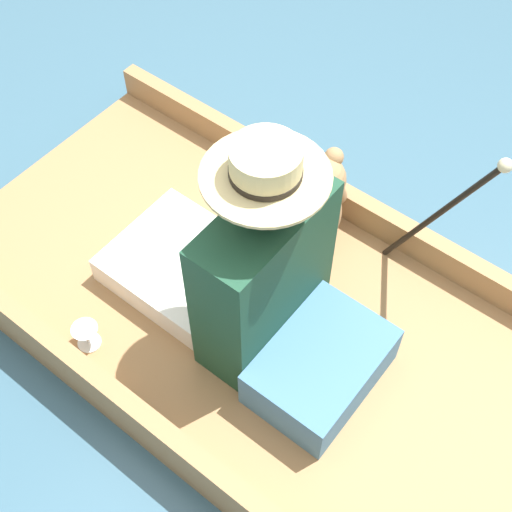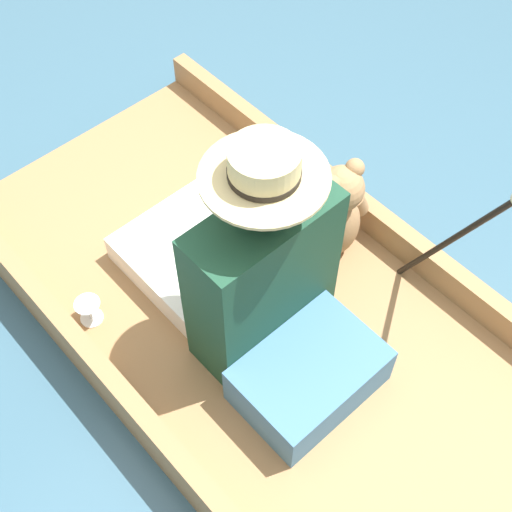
% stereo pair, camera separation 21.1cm
% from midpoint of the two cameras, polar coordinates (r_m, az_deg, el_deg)
% --- Properties ---
extents(ground_plane, '(16.00, 16.00, 0.00)m').
position_cam_midpoint_polar(ground_plane, '(2.55, -1.07, -6.62)').
color(ground_plane, '#385B70').
extents(punt_boat, '(1.16, 2.40, 0.23)m').
position_cam_midpoint_polar(punt_boat, '(2.49, -1.10, -5.85)').
color(punt_boat, '#997047').
rests_on(punt_boat, ground_plane).
extents(seat_cushion, '(0.44, 0.31, 0.17)m').
position_cam_midpoint_polar(seat_cushion, '(2.27, 2.54, -9.03)').
color(seat_cushion, teal).
rests_on(seat_cushion, punt_boat).
extents(seated_person, '(0.47, 0.77, 0.86)m').
position_cam_midpoint_polar(seated_person, '(2.21, -3.87, -0.89)').
color(seated_person, white).
rests_on(seated_person, punt_boat).
extents(teddy_bear, '(0.30, 0.18, 0.43)m').
position_cam_midpoint_polar(teddy_bear, '(2.49, 2.67, 4.01)').
color(teddy_bear, '#9E754C').
rests_on(teddy_bear, punt_boat).
extents(wine_glass, '(0.09, 0.09, 0.09)m').
position_cam_midpoint_polar(wine_glass, '(2.44, -15.90, -6.14)').
color(wine_glass, silver).
rests_on(wine_glass, punt_boat).
extents(walking_cane, '(0.04, 0.31, 0.68)m').
position_cam_midpoint_polar(walking_cane, '(2.28, 12.81, 3.84)').
color(walking_cane, black).
rests_on(walking_cane, punt_boat).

